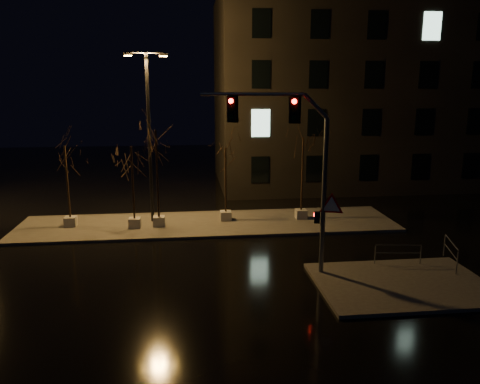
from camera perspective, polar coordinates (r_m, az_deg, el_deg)
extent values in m
plane|color=black|center=(22.05, -3.11, -8.54)|extent=(90.00, 90.00, 0.00)
cube|color=#4A4642|center=(27.70, -3.85, -3.90)|extent=(22.00, 5.00, 0.15)
cube|color=#4A4642|center=(20.66, 19.15, -10.54)|extent=(7.00, 5.00, 0.15)
cube|color=black|center=(41.39, 15.31, 11.62)|extent=(25.00, 12.00, 15.00)
cube|color=#ADA9A1|center=(28.60, -19.94, -3.39)|extent=(0.65, 0.65, 0.55)
cylinder|color=black|center=(28.08, -20.30, 1.17)|extent=(0.11, 0.11, 4.09)
cube|color=#ADA9A1|center=(27.30, -12.71, -3.68)|extent=(0.65, 0.65, 0.55)
cylinder|color=black|center=(26.75, -12.95, 1.09)|extent=(0.11, 0.11, 4.09)
cube|color=#ADA9A1|center=(27.37, -9.84, -3.51)|extent=(0.65, 0.65, 0.55)
cylinder|color=black|center=(26.74, -10.06, 2.16)|extent=(0.11, 0.11, 4.95)
cube|color=#ADA9A1|center=(28.10, -1.74, -2.89)|extent=(0.65, 0.65, 0.55)
cylinder|color=black|center=(27.59, -1.77, 1.48)|extent=(0.11, 0.11, 3.82)
cube|color=#ADA9A1|center=(28.70, 7.45, -2.67)|extent=(0.65, 0.65, 0.55)
cylinder|color=black|center=(28.15, 7.59, 2.18)|extent=(0.11, 0.11, 4.38)
cylinder|color=slate|center=(19.88, 10.18, -0.67)|extent=(0.20, 0.20, 6.61)
cylinder|color=slate|center=(19.75, 1.39, 11.83)|extent=(4.20, 1.62, 0.15)
cube|color=black|center=(19.48, 6.66, 9.95)|extent=(0.39, 0.34, 0.99)
cube|color=black|center=(19.95, -1.01, 10.10)|extent=(0.39, 0.34, 0.99)
cube|color=black|center=(20.11, 9.39, -3.08)|extent=(0.29, 0.27, 0.50)
cone|color=red|center=(19.89, 11.08, -1.68)|extent=(1.09, 0.41, 1.15)
sphere|color=#FF0C07|center=(19.36, 10.64, 10.78)|extent=(0.20, 0.20, 0.20)
cylinder|color=black|center=(27.53, -10.98, 6.24)|extent=(0.19, 0.19, 9.68)
cylinder|color=black|center=(27.42, -11.42, 16.33)|extent=(2.13, 0.35, 0.10)
cube|color=#FFAF32|center=(27.39, -13.51, 15.93)|extent=(0.51, 0.33, 0.19)
cube|color=#FFAF32|center=(27.47, -9.31, 16.10)|extent=(0.51, 0.33, 0.19)
cylinder|color=slate|center=(22.15, 16.14, -7.36)|extent=(0.05, 0.05, 0.84)
cylinder|color=slate|center=(22.79, 21.17, -7.17)|extent=(0.05, 0.05, 0.84)
cylinder|color=slate|center=(22.30, 18.77, -6.14)|extent=(2.05, 0.29, 0.04)
cylinder|color=slate|center=(22.42, 18.70, -7.05)|extent=(2.05, 0.29, 0.04)
cylinder|color=slate|center=(22.16, 24.95, -7.85)|extent=(0.06, 0.06, 1.01)
cylinder|color=slate|center=(24.21, 23.65, -6.03)|extent=(0.06, 0.06, 1.01)
cylinder|color=slate|center=(23.01, 24.39, -5.58)|extent=(0.68, 2.15, 0.04)
cylinder|color=slate|center=(23.15, 24.29, -6.64)|extent=(0.68, 2.15, 0.04)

